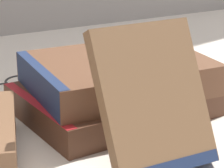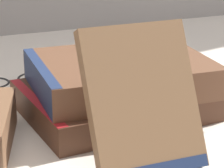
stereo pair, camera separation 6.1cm
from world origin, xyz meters
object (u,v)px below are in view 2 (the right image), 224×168
at_px(book_flat_top, 116,74).
at_px(reading_glasses, 14,79).
at_px(book_leaning_front, 143,105).
at_px(pocket_watch, 157,58).
at_px(book_flat_bottom, 114,100).

distance_m(book_flat_top, reading_glasses, 0.20).
height_order(book_flat_top, reading_glasses, book_flat_top).
distance_m(book_leaning_front, reading_glasses, 0.32).
bearing_deg(book_leaning_front, reading_glasses, 102.45).
relative_size(book_flat_top, book_leaning_front, 1.53).
distance_m(book_flat_top, pocket_watch, 0.05).
bearing_deg(book_flat_top, pocket_watch, -25.09).
relative_size(book_leaning_front, reading_glasses, 1.26).
distance_m(pocket_watch, reading_glasses, 0.25).
xyz_separation_m(book_leaning_front, reading_glasses, (-0.07, 0.30, -0.06)).
height_order(book_flat_bottom, book_flat_top, book_flat_top).
bearing_deg(reading_glasses, book_leaning_front, -79.60).
bearing_deg(book_flat_bottom, book_flat_top, -66.26).
relative_size(book_flat_top, reading_glasses, 1.94).
bearing_deg(book_leaning_front, pocket_watch, 57.73).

